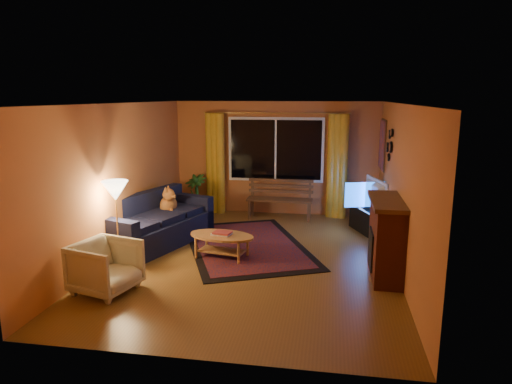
% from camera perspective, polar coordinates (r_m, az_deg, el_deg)
% --- Properties ---
extents(floor, '(4.50, 6.00, 0.02)m').
position_cam_1_polar(floor, '(7.58, -0.37, -8.33)').
color(floor, brown).
rests_on(floor, ground).
extents(ceiling, '(4.50, 6.00, 0.02)m').
position_cam_1_polar(ceiling, '(7.11, -0.40, 11.08)').
color(ceiling, white).
rests_on(ceiling, ground).
extents(wall_back, '(4.50, 0.02, 2.50)m').
position_cam_1_polar(wall_back, '(10.18, 2.50, 4.22)').
color(wall_back, '#C5713B').
rests_on(wall_back, ground).
extents(wall_left, '(0.02, 6.00, 2.50)m').
position_cam_1_polar(wall_left, '(7.94, -16.69, 1.52)').
color(wall_left, '#C5713B').
rests_on(wall_left, ground).
extents(wall_right, '(0.02, 6.00, 2.50)m').
position_cam_1_polar(wall_right, '(7.21, 17.59, 0.46)').
color(wall_right, '#C5713B').
rests_on(wall_right, ground).
extents(window, '(2.00, 0.02, 1.30)m').
position_cam_1_polar(window, '(10.09, 2.47, 5.30)').
color(window, black).
rests_on(window, wall_back).
extents(curtain_rod, '(3.20, 0.03, 0.03)m').
position_cam_1_polar(curtain_rod, '(9.99, 2.48, 9.83)').
color(curtain_rod, '#BF8C3F').
rests_on(curtain_rod, wall_back).
extents(curtain_left, '(0.36, 0.36, 2.24)m').
position_cam_1_polar(curtain_left, '(10.32, -5.07, 3.57)').
color(curtain_left, gold).
rests_on(curtain_left, ground).
extents(curtain_right, '(0.36, 0.36, 2.24)m').
position_cam_1_polar(curtain_right, '(10.00, 10.12, 3.15)').
color(curtain_right, gold).
rests_on(curtain_right, ground).
extents(bench, '(1.42, 0.44, 0.42)m').
position_cam_1_polar(bench, '(9.88, 2.96, -2.16)').
color(bench, '#4C2E1A').
rests_on(bench, ground).
extents(potted_plant, '(0.65, 0.65, 0.90)m').
position_cam_1_polar(potted_plant, '(10.30, -7.52, -0.30)').
color(potted_plant, '#235B1E').
rests_on(potted_plant, ground).
extents(sofa, '(1.63, 2.41, 0.90)m').
position_cam_1_polar(sofa, '(8.30, -12.35, -3.47)').
color(sofa, black).
rests_on(sofa, ground).
extents(dog, '(0.50, 0.58, 0.54)m').
position_cam_1_polar(dog, '(8.67, -10.91, -0.96)').
color(dog, '#A1602B').
rests_on(dog, sofa).
extents(armchair, '(0.88, 0.91, 0.77)m').
position_cam_1_polar(armchair, '(6.55, -18.29, -8.60)').
color(armchair, beige).
rests_on(armchair, ground).
extents(floor_lamp, '(0.28, 0.28, 1.34)m').
position_cam_1_polar(floor_lamp, '(7.35, -16.94, -3.95)').
color(floor_lamp, '#BF8C3F').
rests_on(floor_lamp, ground).
extents(rug, '(3.00, 3.58, 0.02)m').
position_cam_1_polar(rug, '(8.18, -1.25, -6.63)').
color(rug, maroon).
rests_on(rug, ground).
extents(coffee_table, '(1.28, 1.28, 0.40)m').
position_cam_1_polar(coffee_table, '(7.55, -4.29, -6.77)').
color(coffee_table, '#AC743C').
rests_on(coffee_table, ground).
extents(tv_console, '(0.76, 1.16, 0.46)m').
position_cam_1_polar(tv_console, '(9.12, 14.06, -3.60)').
color(tv_console, black).
rests_on(tv_console, ground).
extents(television, '(0.42, 1.05, 0.60)m').
position_cam_1_polar(television, '(8.99, 14.24, -0.34)').
color(television, black).
rests_on(television, tv_console).
extents(fireplace, '(0.40, 1.20, 1.10)m').
position_cam_1_polar(fireplace, '(6.97, 15.96, -5.78)').
color(fireplace, maroon).
rests_on(fireplace, ground).
extents(mirror_cluster, '(0.06, 0.60, 0.56)m').
position_cam_1_polar(mirror_cluster, '(8.41, 16.28, 5.89)').
color(mirror_cluster, black).
rests_on(mirror_cluster, wall_right).
extents(painting, '(0.04, 0.76, 0.96)m').
position_cam_1_polar(painting, '(9.56, 15.50, 5.71)').
color(painting, '#E6460B').
rests_on(painting, wall_right).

